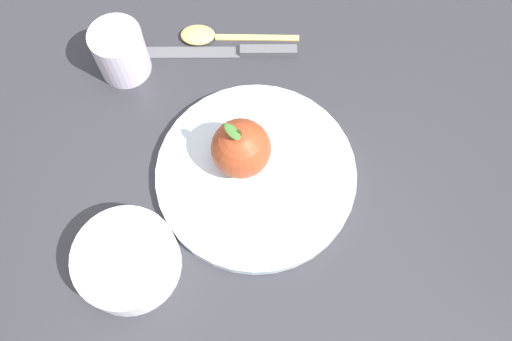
{
  "coord_description": "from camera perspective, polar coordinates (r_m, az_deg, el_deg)",
  "views": [
    {
      "loc": [
        -0.02,
        0.27,
        0.62
      ],
      "look_at": [
        -0.02,
        0.03,
        0.02
      ],
      "focal_mm": 37.3,
      "sensor_mm": 36.0,
      "label": 1
    }
  ],
  "objects": [
    {
      "name": "ground_plane",
      "position": [
        0.68,
        -1.47,
        1.38
      ],
      "size": [
        2.4,
        2.4,
        0.0
      ],
      "primitive_type": "plane",
      "color": "#2D2D33"
    },
    {
      "name": "spoon",
      "position": [
        0.77,
        -4.91,
        14.24
      ],
      "size": [
        0.17,
        0.03,
        0.01
      ],
      "color": "#D8B766",
      "rests_on": "ground_plane"
    },
    {
      "name": "dinner_plate",
      "position": [
        0.66,
        -0.0,
        -0.35
      ],
      "size": [
        0.25,
        0.25,
        0.02
      ],
      "color": "silver",
      "rests_on": "ground_plane"
    },
    {
      "name": "cup",
      "position": [
        0.73,
        -14.4,
        12.37
      ],
      "size": [
        0.07,
        0.07,
        0.07
      ],
      "color": "silver",
      "rests_on": "ground_plane"
    },
    {
      "name": "side_bowl",
      "position": [
        0.63,
        -13.7,
        -9.31
      ],
      "size": [
        0.12,
        0.12,
        0.04
      ],
      "color": "white",
      "rests_on": "ground_plane"
    },
    {
      "name": "apple",
      "position": [
        0.63,
        -1.46,
        2.37
      ],
      "size": [
        0.07,
        0.07,
        0.08
      ],
      "color": "#9E3D1E",
      "rests_on": "dinner_plate"
    },
    {
      "name": "knife",
      "position": [
        0.75,
        -2.3,
        12.66
      ],
      "size": [
        0.21,
        0.02,
        0.01
      ],
      "color": "#59595E",
      "rests_on": "ground_plane"
    }
  ]
}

